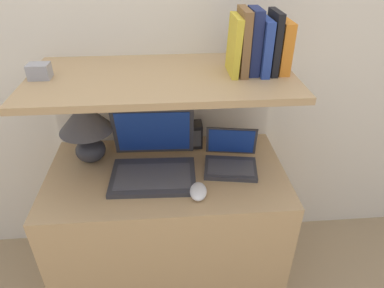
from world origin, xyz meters
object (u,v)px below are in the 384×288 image
object	(u,v)px
book_brown	(243,42)
table_lamp	(86,124)
book_yellow	(234,46)
book_orange	(283,47)
shelf_gadget	(39,71)
book_blue	(263,46)
book_navy	(254,42)
book_black	(273,43)
laptop_small	(231,160)
computer_mouse	(198,191)
router_box	(193,135)
laptop_large	(153,161)

from	to	relation	value
book_brown	table_lamp	bearing A→B (deg)	175.54
book_yellow	table_lamp	bearing A→B (deg)	175.30
book_orange	shelf_gadget	distance (m)	0.96
book_blue	book_yellow	size ratio (longest dim) A/B	0.95
book_navy	book_black	bearing A→B (deg)	0.00
laptop_small	shelf_gadget	bearing A→B (deg)	176.19
book_black	table_lamp	bearing A→B (deg)	176.22
computer_mouse	router_box	distance (m)	0.39
router_box	book_orange	size ratio (longest dim) A/B	0.62
laptop_large	book_black	xyz separation A→B (m)	(0.50, 0.06, 0.50)
table_lamp	book_orange	bearing A→B (deg)	-3.59
book_brown	book_navy	bearing A→B (deg)	0.00
router_box	book_blue	size ratio (longest dim) A/B	0.59
laptop_small	book_navy	size ratio (longest dim) A/B	1.06
table_lamp	book_yellow	xyz separation A→B (m)	(0.64, -0.05, 0.35)
laptop_small	book_brown	distance (m)	0.52
book_black	book_navy	xyz separation A→B (m)	(-0.08, 0.00, 0.00)
table_lamp	book_yellow	distance (m)	0.73
laptop_small	book_black	distance (m)	0.54
book_orange	book_navy	bearing A→B (deg)	180.00
book_brown	computer_mouse	bearing A→B (deg)	-128.40
book_brown	shelf_gadget	world-z (taller)	book_brown
book_blue	book_black	bearing A→B (deg)	0.00
laptop_small	book_brown	bearing A→B (deg)	64.16
book_black	shelf_gadget	bearing A→B (deg)	180.00
book_yellow	computer_mouse	bearing A→B (deg)	-123.20
laptop_small	book_orange	world-z (taller)	book_orange
router_box	shelf_gadget	distance (m)	0.74
computer_mouse	book_yellow	distance (m)	0.60
router_box	book_navy	world-z (taller)	book_navy
book_blue	book_navy	xyz separation A→B (m)	(-0.04, 0.00, 0.02)
router_box	book_blue	bearing A→B (deg)	-28.28
laptop_small	computer_mouse	xyz separation A→B (m)	(-0.17, -0.19, -0.02)
book_brown	book_black	bearing A→B (deg)	0.00
table_lamp	shelf_gadget	world-z (taller)	shelf_gadget
book_orange	book_black	size ratio (longest dim) A/B	0.84
book_orange	book_navy	xyz separation A→B (m)	(-0.12, 0.00, 0.02)
table_lamp	book_navy	distance (m)	0.80
table_lamp	book_orange	distance (m)	0.90
laptop_large	book_yellow	world-z (taller)	book_yellow
computer_mouse	book_brown	world-z (taller)	book_brown
book_blue	book_brown	distance (m)	0.08
laptop_small	book_brown	xyz separation A→B (m)	(0.02, 0.05, 0.52)
computer_mouse	book_navy	world-z (taller)	book_navy
laptop_large	book_navy	distance (m)	0.66
laptop_large	router_box	world-z (taller)	laptop_large
router_box	book_yellow	world-z (taller)	book_yellow
book_navy	book_orange	bearing A→B (deg)	0.00
laptop_small	computer_mouse	distance (m)	0.25
table_lamp	router_box	bearing A→B (deg)	10.60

